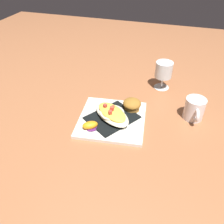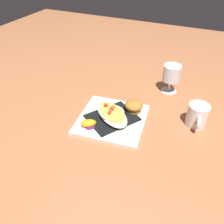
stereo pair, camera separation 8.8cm
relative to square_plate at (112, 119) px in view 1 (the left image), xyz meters
name	(u,v)px [view 1 (the left image)]	position (x,y,z in m)	size (l,w,h in m)	color
ground_plane	(112,120)	(0.00, 0.00, -0.01)	(2.60, 2.60, 0.00)	#A1633E
square_plate	(112,119)	(0.00, 0.00, 0.00)	(0.25, 0.25, 0.01)	white
folded_napkin	(112,118)	(0.00, 0.00, 0.01)	(0.14, 0.18, 0.01)	black
gratin_dish	(112,113)	(0.00, 0.00, 0.03)	(0.18, 0.19, 0.05)	beige
muffin	(132,105)	(-0.08, 0.06, 0.03)	(0.07, 0.07, 0.05)	#9F6D2C
orange_garnish	(91,126)	(0.08, -0.06, 0.02)	(0.06, 0.07, 0.03)	#57215E
coffee_mug	(194,110)	(-0.11, 0.30, 0.03)	(0.11, 0.08, 0.09)	white
stemmed_glass	(164,71)	(-0.31, 0.15, 0.08)	(0.08, 0.08, 0.13)	white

